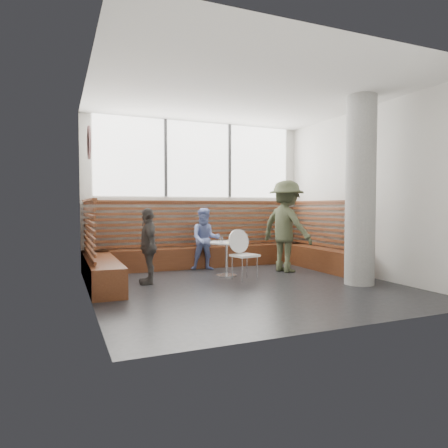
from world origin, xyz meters
name	(u,v)px	position (x,y,z in m)	size (l,w,h in m)	color
room	(247,190)	(0.00, 0.00, 1.60)	(5.00, 5.00, 3.20)	silver
booth	(210,251)	(0.00, 1.77, 0.41)	(5.00, 2.50, 1.44)	#4B2512
concrete_column	(360,191)	(1.85, -0.60, 1.60)	(0.50, 0.50, 3.20)	gray
wall_art	(89,143)	(-2.46, 0.40, 2.30)	(0.50, 0.50, 0.03)	white
cafe_table	(227,252)	(0.06, 1.01, 0.47)	(0.63, 0.63, 0.65)	silver
cafe_chair	(243,250)	(0.19, 0.57, 0.54)	(0.44, 0.43, 0.91)	white
adult_man	(286,226)	(1.39, 1.02, 0.93)	(1.20, 0.69, 1.86)	#40462E
child_back	(205,239)	(-0.07, 1.84, 0.65)	(0.63, 0.49, 1.30)	#6F80C0
child_left	(148,246)	(-1.48, 0.86, 0.65)	(0.77, 0.32, 1.31)	#44403E
plate_near	(216,242)	(-0.11, 1.15, 0.66)	(0.20, 0.20, 0.01)	white
plate_far	(229,241)	(0.15, 1.11, 0.66)	(0.21, 0.21, 0.01)	white
glass_left	(221,240)	(-0.09, 0.93, 0.71)	(0.07, 0.07, 0.12)	white
glass_mid	(231,239)	(0.11, 0.92, 0.71)	(0.07, 0.07, 0.11)	white
glass_right	(234,239)	(0.23, 1.06, 0.70)	(0.06, 0.06, 0.10)	white
menu_card	(232,243)	(0.08, 0.82, 0.65)	(0.20, 0.14, 0.00)	#A5C64C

